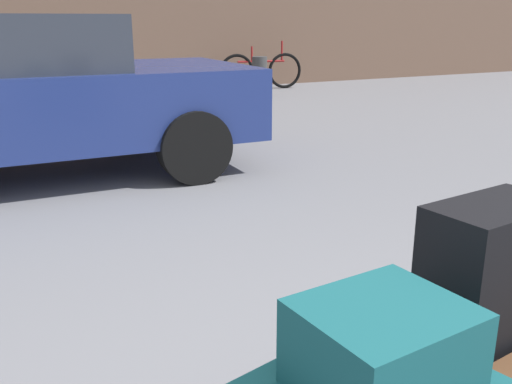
# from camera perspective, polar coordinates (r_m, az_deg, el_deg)

# --- Properties ---
(suitcase_black_rear_right) EXTENTS (0.41, 0.26, 0.57)m
(suitcase_black_rear_right) POSITION_cam_1_polar(r_m,az_deg,el_deg) (1.72, 22.15, -10.23)
(suitcase_black_rear_right) COLOR black
(suitcase_black_rear_right) RESTS_ON luggage_cart
(duffel_bag_teal_topmost_pile) EXTENTS (0.37, 0.33, 0.20)m
(duffel_bag_teal_topmost_pile) POSITION_cam_1_polar(r_m,az_deg,el_deg) (1.29, 12.61, -15.23)
(duffel_bag_teal_topmost_pile) COLOR #144C51
(duffel_bag_teal_topmost_pile) RESTS_ON suitcase_teal_stacked_top
(bicycle_leaning) EXTENTS (1.75, 0.30, 0.96)m
(bicycle_leaning) POSITION_cam_1_polar(r_m,az_deg,el_deg) (11.83, 0.54, 12.14)
(bicycle_leaning) COLOR black
(bicycle_leaning) RESTS_ON ground_plane
(bollard_kerb_near) EXTENTS (0.27, 0.27, 0.74)m
(bollard_kerb_near) POSITION_cam_1_polar(r_m,az_deg,el_deg) (9.92, -6.23, 11.09)
(bollard_kerb_near) COLOR #383838
(bollard_kerb_near) RESTS_ON ground_plane
(bollard_kerb_mid) EXTENTS (0.27, 0.27, 0.74)m
(bollard_kerb_mid) POSITION_cam_1_polar(r_m,az_deg,el_deg) (10.42, 0.36, 11.47)
(bollard_kerb_mid) COLOR #383838
(bollard_kerb_mid) RESTS_ON ground_plane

